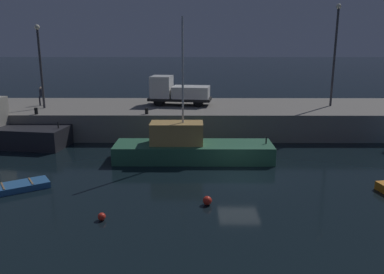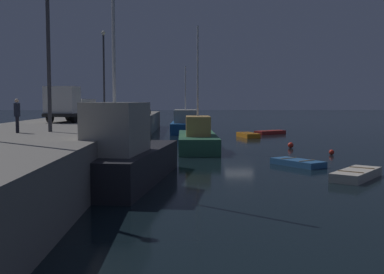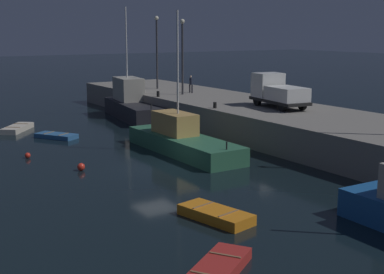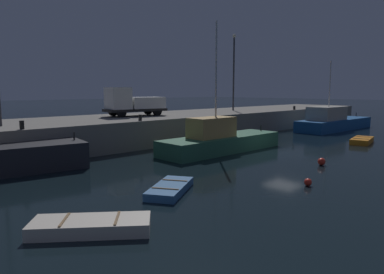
% 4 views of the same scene
% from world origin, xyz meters
% --- Properties ---
extents(ground_plane, '(320.00, 320.00, 0.00)m').
position_xyz_m(ground_plane, '(0.00, 0.00, 0.00)').
color(ground_plane, black).
extents(pier_quay, '(65.03, 9.57, 2.29)m').
position_xyz_m(pier_quay, '(0.00, 13.21, 1.14)').
color(pier_quay, gray).
rests_on(pier_quay, ground).
extents(fishing_boat_blue, '(11.02, 2.98, 9.75)m').
position_xyz_m(fishing_boat_blue, '(-3.07, 3.75, 0.89)').
color(fishing_boat_blue, '#2D6647').
rests_on(fishing_boat_blue, ground).
extents(fishing_boat_white, '(11.01, 4.64, 10.69)m').
position_xyz_m(fishing_boat_white, '(-18.65, 7.68, 1.32)').
color(fishing_boat_white, '#232328').
rests_on(fishing_boat_white, ground).
extents(dinghy_orange_near, '(3.25, 3.97, 0.47)m').
position_xyz_m(dinghy_orange_near, '(14.07, -5.33, 0.21)').
color(dinghy_orange_near, '#B22823').
rests_on(dinghy_orange_near, ground).
extents(rowboat_white_mid, '(3.58, 2.97, 0.40)m').
position_xyz_m(rowboat_white_mid, '(-12.82, -1.98, 0.18)').
color(rowboat_white_mid, '#2D6099').
rests_on(rowboat_white_mid, ground).
extents(dinghy_red_small, '(3.77, 2.17, 0.52)m').
position_xyz_m(dinghy_red_small, '(9.39, -2.08, 0.24)').
color(dinghy_red_small, orange).
rests_on(dinghy_red_small, ground).
extents(rowboat_blue_far, '(3.92, 3.50, 0.49)m').
position_xyz_m(rowboat_blue_far, '(-17.71, -3.74, 0.22)').
color(rowboat_blue_far, beige).
rests_on(rowboat_blue_far, ground).
extents(mooring_buoy_near, '(0.47, 0.47, 0.47)m').
position_xyz_m(mooring_buoy_near, '(-2.11, -4.02, 0.24)').
color(mooring_buoy_near, red).
rests_on(mooring_buoy_near, ground).
extents(mooring_buoy_mid, '(0.38, 0.38, 0.38)m').
position_xyz_m(mooring_buoy_mid, '(-7.16, -5.84, 0.19)').
color(mooring_buoy_mid, red).
rests_on(mooring_buoy_mid, ground).
extents(lamp_post_west, '(0.44, 0.44, 7.62)m').
position_xyz_m(lamp_post_west, '(-22.14, 12.36, 6.76)').
color(lamp_post_west, '#38383D').
rests_on(lamp_post_west, pier_quay).
extents(lamp_post_east, '(0.44, 0.44, 7.20)m').
position_xyz_m(lamp_post_east, '(-16.18, 11.88, 6.54)').
color(lamp_post_east, '#38383D').
rests_on(lamp_post_east, pier_quay).
extents(utility_truck, '(5.99, 2.98, 2.68)m').
position_xyz_m(utility_truck, '(-4.39, 13.62, 3.56)').
color(utility_truck, black).
rests_on(utility_truck, pier_quay).
extents(dockworker, '(0.45, 0.38, 1.72)m').
position_xyz_m(dockworker, '(-16.93, 13.32, 3.27)').
color(dockworker, black).
rests_on(dockworker, pier_quay).
extents(bollard_west, '(0.28, 0.28, 0.48)m').
position_xyz_m(bollard_west, '(-6.71, 9.10, 2.53)').
color(bollard_west, black).
rests_on(bollard_west, pier_quay).
extents(bollard_east, '(0.28, 0.28, 0.54)m').
position_xyz_m(bollard_east, '(-15.75, 8.91, 2.56)').
color(bollard_east, black).
rests_on(bollard_east, pier_quay).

